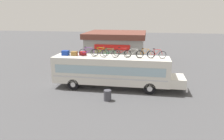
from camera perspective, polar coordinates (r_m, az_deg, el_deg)
ground_plane at (r=20.60m, az=-0.33°, el=-4.73°), size 120.00×120.00×0.00m
bus at (r=20.04m, az=0.32°, el=-0.07°), size 12.29×2.57×3.02m
luggage_bag_1 at (r=20.98m, az=-12.31°, el=4.47°), size 0.64×0.53×0.45m
luggage_bag_2 at (r=20.73m, az=-10.06°, el=4.37°), size 0.56×0.50×0.38m
luggage_bag_3 at (r=20.71m, az=-7.80°, el=4.41°), size 0.59×0.54×0.35m
rooftop_bicycle_1 at (r=20.09m, az=-6.32°, el=4.73°), size 1.78×0.44×0.91m
rooftop_bicycle_2 at (r=20.18m, az=-3.12°, el=4.80°), size 1.64×0.44×0.88m
rooftop_bicycle_3 at (r=19.40m, az=-0.74°, el=4.44°), size 1.78×0.44×0.90m
rooftop_bicycle_4 at (r=19.98m, az=2.76°, el=4.69°), size 1.70×0.44×0.86m
rooftop_bicycle_5 at (r=19.31m, az=5.73°, el=4.31°), size 1.75×0.44×0.90m
rooftop_bicycle_6 at (r=19.47m, az=8.88°, el=4.29°), size 1.63×0.44×0.90m
rooftop_bicycle_7 at (r=19.45m, az=11.86°, el=4.13°), size 1.66×0.44×0.89m
roadside_building at (r=32.83m, az=1.13°, el=6.57°), size 8.75×8.23×4.17m
trash_bin at (r=17.56m, az=-1.21°, el=-6.78°), size 0.62×0.62×0.88m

